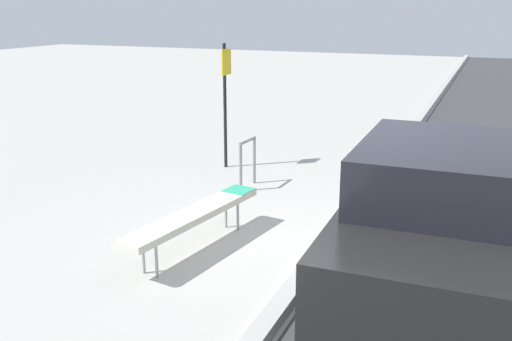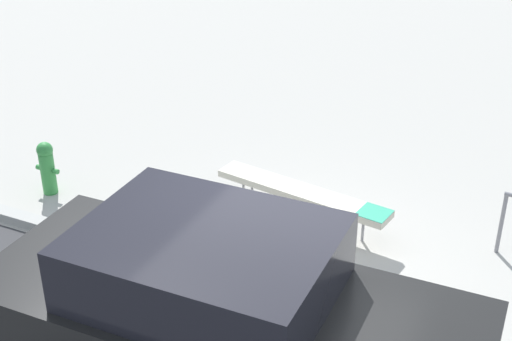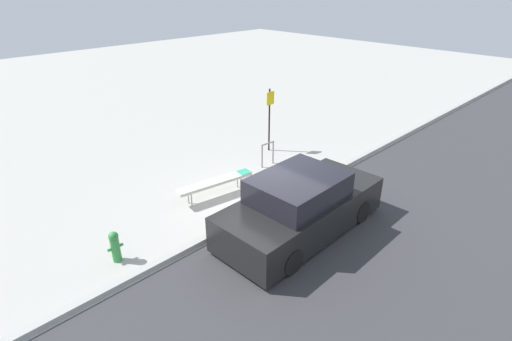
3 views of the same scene
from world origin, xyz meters
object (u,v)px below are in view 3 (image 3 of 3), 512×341
object	(u,v)px
sign_post	(270,114)
parked_car_near	(301,207)
bike_rack	(268,152)
fire_hydrant	(115,246)
bench	(216,182)

from	to	relation	value
sign_post	parked_car_near	world-z (taller)	sign_post
bike_rack	sign_post	bearing A→B (deg)	41.41
fire_hydrant	parked_car_near	distance (m)	4.40
sign_post	parked_car_near	xyz separation A→B (m)	(-3.22, -4.14, -0.68)
bench	fire_hydrant	distance (m)	3.53
parked_car_near	bike_rack	bearing A→B (deg)	54.70
bike_rack	parked_car_near	bearing A→B (deg)	-124.30
bench	fire_hydrant	world-z (taller)	fire_hydrant
bench	fire_hydrant	xyz separation A→B (m)	(-3.46, -0.71, -0.05)
bench	fire_hydrant	size ratio (longest dim) A/B	3.12
bike_rack	sign_post	distance (m)	1.58
fire_hydrant	parked_car_near	xyz separation A→B (m)	(3.83, -2.14, 0.30)
sign_post	fire_hydrant	size ratio (longest dim) A/B	3.01
fire_hydrant	parked_car_near	size ratio (longest dim) A/B	0.17
sign_post	bench	bearing A→B (deg)	-160.20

